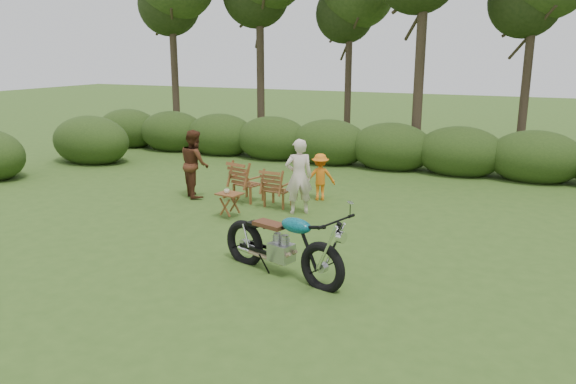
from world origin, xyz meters
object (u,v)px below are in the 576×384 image
at_px(child, 320,200).
at_px(motorcycle, 281,274).
at_px(lawn_chair_left, 249,201).
at_px(cup, 227,191).
at_px(side_table, 230,205).
at_px(adult_a, 299,213).
at_px(adult_b, 196,196).
at_px(lawn_chair_right, 278,206).

bearing_deg(child, motorcycle, 76.78).
bearing_deg(lawn_chair_left, cup, 113.86).
height_order(side_table, child, child).
distance_m(motorcycle, lawn_chair_left, 4.62).
relative_size(side_table, adult_a, 0.32).
bearing_deg(lawn_chair_left, adult_b, 21.12).
height_order(adult_a, adult_b, adult_a).
xyz_separation_m(lawn_chair_right, adult_b, (-2.23, -0.02, 0.00)).
distance_m(motorcycle, lawn_chair_right, 4.05).
bearing_deg(adult_b, lawn_chair_right, -137.73).
relative_size(lawn_chair_right, side_table, 1.65).
distance_m(motorcycle, adult_a, 3.50).
height_order(motorcycle, side_table, motorcycle).
distance_m(adult_b, child, 3.05).
height_order(motorcycle, child, motorcycle).
bearing_deg(lawn_chair_right, lawn_chair_left, -6.98).
bearing_deg(adult_b, child, -120.06).
bearing_deg(motorcycle, adult_b, 154.68).
xyz_separation_m(lawn_chair_left, adult_b, (-1.38, -0.17, 0.00)).
relative_size(lawn_chair_left, side_table, 1.81).
relative_size(lawn_chair_left, adult_b, 0.59).
xyz_separation_m(motorcycle, child, (-1.12, 4.57, 0.00)).
xyz_separation_m(side_table, child, (1.22, 2.16, -0.27)).
xyz_separation_m(side_table, cup, (-0.05, -0.03, 0.31)).
height_order(side_table, adult_a, adult_a).
bearing_deg(lawn_chair_left, adult_a, 176.33).
bearing_deg(adult_b, side_table, -174.16).
height_order(cup, adult_a, adult_a).
bearing_deg(lawn_chair_left, lawn_chair_right, -176.30).
relative_size(cup, adult_b, 0.07).
xyz_separation_m(motorcycle, side_table, (-2.34, 2.41, 0.27)).
bearing_deg(adult_a, cup, 3.67).
bearing_deg(adult_a, lawn_chair_right, -59.31).
relative_size(adult_a, adult_b, 1.01).
distance_m(lawn_chair_left, adult_a, 1.58).
height_order(lawn_chair_right, lawn_chair_left, lawn_chair_left).
bearing_deg(adult_b, lawn_chair_left, -131.04).
bearing_deg(adult_b, cup, -175.65).
xyz_separation_m(lawn_chair_right, adult_a, (0.66, -0.32, 0.00)).
height_order(lawn_chair_right, adult_b, adult_b).
height_order(lawn_chair_left, adult_b, adult_b).
distance_m(side_table, adult_b, 2.08).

